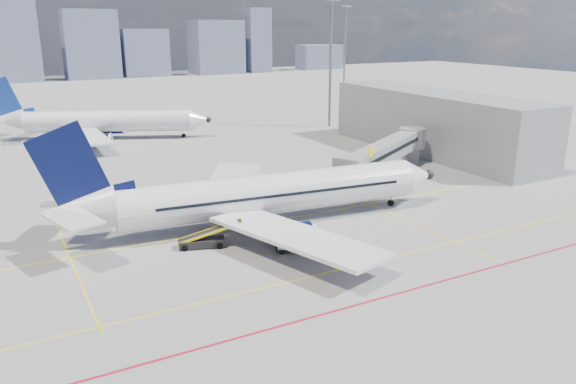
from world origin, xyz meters
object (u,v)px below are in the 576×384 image
(second_aircraft, at_px, (99,122))
(ramp_worker, at_px, (355,248))
(belt_loader, at_px, (203,241))
(cargo_dolly, at_px, (296,239))
(baggage_tug, at_px, (332,243))
(main_aircraft, at_px, (257,196))

(second_aircraft, xyz_separation_m, ramp_worker, (9.86, -68.42, -2.37))
(belt_loader, bearing_deg, cargo_dolly, -16.15)
(second_aircraft, height_order, cargo_dolly, second_aircraft)
(second_aircraft, height_order, ramp_worker, second_aircraft)
(second_aircraft, height_order, belt_loader, second_aircraft)
(ramp_worker, bearing_deg, baggage_tug, 68.82)
(main_aircraft, bearing_deg, belt_loader, -149.65)
(second_aircraft, relative_size, belt_loader, 6.12)
(ramp_worker, bearing_deg, second_aircraft, 52.39)
(baggage_tug, xyz_separation_m, belt_loader, (-10.44, 6.48, -0.07))
(cargo_dolly, relative_size, ramp_worker, 2.44)
(main_aircraft, bearing_deg, ramp_worker, -64.97)
(cargo_dolly, bearing_deg, belt_loader, 168.20)
(main_aircraft, xyz_separation_m, belt_loader, (-7.33, -3.31, -2.56))
(belt_loader, bearing_deg, baggage_tug, -14.06)
(baggage_tug, distance_m, ramp_worker, 2.51)
(second_aircraft, distance_m, ramp_worker, 69.16)
(main_aircraft, distance_m, cargo_dolly, 8.53)
(baggage_tug, bearing_deg, main_aircraft, 86.62)
(ramp_worker, bearing_deg, cargo_dolly, 91.41)
(baggage_tug, distance_m, cargo_dolly, 3.44)
(baggage_tug, bearing_deg, ramp_worker, -86.36)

